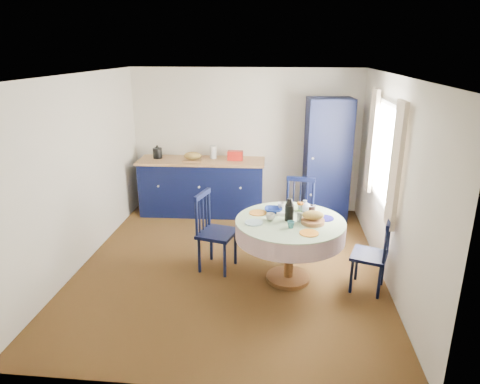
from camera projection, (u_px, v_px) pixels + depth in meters
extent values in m
plane|color=black|center=(231.00, 265.00, 5.82)|extent=(4.50, 4.50, 0.00)
plane|color=white|center=(229.00, 75.00, 5.03)|extent=(4.50, 4.50, 0.00)
cube|color=silver|center=(245.00, 141.00, 7.55)|extent=(4.00, 0.02, 2.50)
cube|color=silver|center=(79.00, 173.00, 5.61)|extent=(0.02, 4.50, 2.50)
cube|color=silver|center=(392.00, 181.00, 5.24)|extent=(0.02, 4.50, 2.50)
plane|color=white|center=(388.00, 156.00, 5.44)|extent=(0.00, 1.20, 1.20)
cube|color=silver|center=(396.00, 166.00, 4.77)|extent=(0.05, 0.34, 1.45)
cube|color=silver|center=(372.00, 141.00, 6.09)|extent=(0.05, 0.34, 1.45)
cube|color=black|center=(202.00, 188.00, 7.54)|extent=(2.14, 0.70, 0.93)
cube|color=#A6734C|center=(201.00, 161.00, 7.38)|extent=(2.20, 0.74, 0.04)
cube|color=maroon|center=(235.00, 155.00, 7.36)|extent=(0.26, 0.15, 0.16)
cube|color=#A6734C|center=(193.00, 160.00, 7.32)|extent=(0.35, 0.25, 0.02)
ellipsoid|color=#B09244|center=(193.00, 156.00, 7.29)|extent=(0.31, 0.20, 0.13)
cylinder|color=silver|center=(213.00, 152.00, 7.45)|extent=(0.12, 0.12, 0.22)
cube|color=black|center=(327.00, 161.00, 7.11)|extent=(0.77, 0.58, 2.06)
cylinder|color=white|center=(311.00, 158.00, 6.86)|extent=(0.04, 0.02, 0.04)
cylinder|color=white|center=(309.00, 194.00, 7.05)|extent=(0.04, 0.02, 0.04)
cylinder|color=#553B18|center=(288.00, 277.00, 5.45)|extent=(0.55, 0.55, 0.05)
cylinder|color=#553B18|center=(289.00, 251.00, 5.33)|extent=(0.12, 0.12, 0.74)
cylinder|color=#553B18|center=(290.00, 222.00, 5.21)|extent=(1.28, 1.28, 0.03)
cylinder|color=silver|center=(290.00, 230.00, 5.24)|extent=(1.34, 1.34, 0.22)
cylinder|color=white|center=(290.00, 221.00, 5.20)|extent=(1.34, 1.34, 0.01)
cylinder|color=#9DC6CF|center=(254.00, 223.00, 5.12)|extent=(0.22, 0.22, 0.01)
cylinder|color=orange|center=(309.00, 233.00, 4.83)|extent=(0.22, 0.22, 0.01)
cylinder|color=navy|center=(325.00, 218.00, 5.25)|extent=(0.22, 0.22, 0.01)
cylinder|color=#8EA86E|center=(298.00, 208.00, 5.58)|extent=(0.22, 0.22, 0.01)
cylinder|color=orange|center=(258.00, 213.00, 5.42)|extent=(0.22, 0.22, 0.01)
cylinder|color=#9E693F|center=(313.00, 221.00, 5.10)|extent=(0.28, 0.28, 0.05)
ellipsoid|color=#B09244|center=(313.00, 215.00, 5.08)|extent=(0.26, 0.16, 0.11)
cube|color=silver|center=(281.00, 214.00, 5.35)|extent=(0.10, 0.07, 0.04)
cylinder|color=black|center=(225.00, 260.00, 5.44)|extent=(0.04, 0.04, 0.48)
cylinder|color=black|center=(235.00, 248.00, 5.78)|extent=(0.04, 0.04, 0.48)
cylinder|color=black|center=(199.00, 255.00, 5.56)|extent=(0.04, 0.04, 0.48)
cylinder|color=black|center=(211.00, 244.00, 5.90)|extent=(0.04, 0.04, 0.48)
cube|color=black|center=(217.00, 233.00, 5.59)|extent=(0.55, 0.57, 0.04)
cylinder|color=black|center=(196.00, 217.00, 5.40)|extent=(0.04, 0.04, 0.54)
cylinder|color=black|center=(209.00, 208.00, 5.74)|extent=(0.04, 0.04, 0.54)
cube|color=black|center=(202.00, 195.00, 5.49)|extent=(0.15, 0.42, 0.07)
cylinder|color=black|center=(200.00, 217.00, 5.49)|extent=(0.02, 0.02, 0.45)
cylinder|color=black|center=(203.00, 214.00, 5.58)|extent=(0.02, 0.02, 0.45)
cylinder|color=black|center=(206.00, 211.00, 5.66)|extent=(0.02, 0.02, 0.45)
cylinder|color=black|center=(283.00, 236.00, 6.15)|extent=(0.04, 0.04, 0.47)
cylinder|color=black|center=(309.00, 239.00, 6.06)|extent=(0.04, 0.04, 0.47)
cylinder|color=black|center=(286.00, 227.00, 6.47)|extent=(0.04, 0.04, 0.47)
cylinder|color=black|center=(311.00, 229.00, 6.38)|extent=(0.04, 0.04, 0.47)
cube|color=black|center=(298.00, 216.00, 6.19)|extent=(0.52, 0.50, 0.04)
cylinder|color=black|center=(288.00, 194.00, 6.33)|extent=(0.04, 0.04, 0.53)
cylinder|color=black|center=(313.00, 196.00, 6.24)|extent=(0.04, 0.04, 0.53)
cube|color=black|center=(301.00, 179.00, 6.21)|extent=(0.42, 0.11, 0.07)
cylinder|color=black|center=(294.00, 196.00, 6.31)|extent=(0.02, 0.02, 0.44)
cylinder|color=black|center=(300.00, 196.00, 6.29)|extent=(0.02, 0.02, 0.44)
cylinder|color=black|center=(307.00, 197.00, 6.27)|extent=(0.02, 0.02, 0.44)
cylinder|color=black|center=(357.00, 264.00, 5.39)|extent=(0.04, 0.04, 0.43)
cylinder|color=black|center=(351.00, 276.00, 5.10)|extent=(0.04, 0.04, 0.43)
cylinder|color=black|center=(383.00, 269.00, 5.26)|extent=(0.04, 0.04, 0.43)
cylinder|color=black|center=(379.00, 282.00, 4.97)|extent=(0.04, 0.04, 0.43)
cube|color=black|center=(369.00, 255.00, 5.11)|extent=(0.51, 0.53, 0.04)
cylinder|color=black|center=(389.00, 234.00, 5.10)|extent=(0.04, 0.04, 0.48)
cylinder|color=black|center=(385.00, 246.00, 4.81)|extent=(0.04, 0.04, 0.48)
cube|color=black|center=(389.00, 222.00, 4.89)|extent=(0.16, 0.37, 0.06)
cylinder|color=black|center=(388.00, 238.00, 5.04)|extent=(0.02, 0.02, 0.40)
cylinder|color=black|center=(387.00, 241.00, 4.96)|extent=(0.02, 0.02, 0.40)
cylinder|color=black|center=(386.00, 244.00, 4.89)|extent=(0.02, 0.02, 0.40)
imported|color=silver|center=(270.00, 217.00, 5.19)|extent=(0.11, 0.11, 0.09)
imported|color=#2B6067|center=(291.00, 225.00, 4.97)|extent=(0.09, 0.09, 0.08)
imported|color=black|center=(311.00, 209.00, 5.44)|extent=(0.11, 0.11, 0.09)
imported|color=silver|center=(281.00, 206.00, 5.52)|extent=(0.10, 0.10, 0.10)
imported|color=navy|center=(274.00, 210.00, 5.45)|extent=(0.23, 0.23, 0.06)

